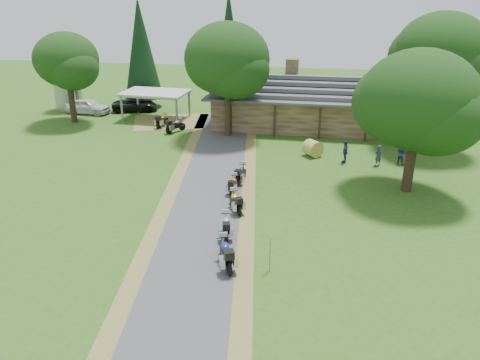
% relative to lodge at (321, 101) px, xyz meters
% --- Properties ---
extents(ground, '(120.00, 120.00, 0.00)m').
position_rel_lodge_xyz_m(ground, '(-6.00, -24.00, -2.45)').
color(ground, '#305718').
rests_on(ground, ground).
extents(driveway, '(51.95, 51.95, 0.00)m').
position_rel_lodge_xyz_m(driveway, '(-6.50, -20.00, -2.45)').
color(driveway, '#414144').
rests_on(driveway, ground).
extents(lodge, '(21.40, 9.40, 4.90)m').
position_rel_lodge_xyz_m(lodge, '(0.00, 0.00, 0.00)').
color(lodge, '#51382A').
rests_on(lodge, ground).
extents(silo, '(3.20, 3.20, 5.92)m').
position_rel_lodge_xyz_m(silo, '(-27.60, 2.01, 0.51)').
color(silo, gray).
rests_on(silo, ground).
extents(carport, '(6.72, 4.70, 2.81)m').
position_rel_lodge_xyz_m(carport, '(-16.62, -0.35, -1.05)').
color(carport, silver).
rests_on(carport, ground).
extents(car_white_sedan, '(3.03, 6.23, 2.02)m').
position_rel_lodge_xyz_m(car_white_sedan, '(-24.55, 0.36, -1.44)').
color(car_white_sedan, silver).
rests_on(car_white_sedan, ground).
extents(car_dark_suv, '(3.71, 5.80, 2.06)m').
position_rel_lodge_xyz_m(car_dark_suv, '(-20.03, 2.34, -1.42)').
color(car_dark_suv, black).
rests_on(car_dark_suv, ground).
extents(motorcycle_row_a, '(1.47, 2.25, 1.47)m').
position_rel_lodge_xyz_m(motorcycle_row_a, '(-3.97, -26.19, -1.72)').
color(motorcycle_row_a, navy).
rests_on(motorcycle_row_a, ground).
extents(motorcycle_row_b, '(1.02, 1.99, 1.30)m').
position_rel_lodge_xyz_m(motorcycle_row_b, '(-4.55, -23.30, -1.80)').
color(motorcycle_row_b, '#9EA0A6').
rests_on(motorcycle_row_b, ground).
extents(motorcycle_row_c, '(1.42, 1.96, 1.29)m').
position_rel_lodge_xyz_m(motorcycle_row_c, '(-4.64, -20.14, -1.80)').
color(motorcycle_row_c, '#C2B102').
rests_on(motorcycle_row_c, ground).
extents(motorcycle_row_d, '(0.58, 1.73, 1.18)m').
position_rel_lodge_xyz_m(motorcycle_row_d, '(-5.29, -17.43, -1.86)').
color(motorcycle_row_d, '#CB3A05').
rests_on(motorcycle_row_d, ground).
extents(motorcycle_row_e, '(0.83, 1.97, 1.31)m').
position_rel_lodge_xyz_m(motorcycle_row_e, '(-5.09, -15.63, -1.80)').
color(motorcycle_row_e, black).
rests_on(motorcycle_row_e, ground).
extents(motorcycle_carport_a, '(0.94, 2.07, 1.37)m').
position_rel_lodge_xyz_m(motorcycle_carport_a, '(-15.05, -3.16, -1.77)').
color(motorcycle_carport_a, '#F2AB0B').
rests_on(motorcycle_carport_a, ground).
extents(motorcycle_carport_b, '(1.64, 2.09, 1.40)m').
position_rel_lodge_xyz_m(motorcycle_carport_b, '(-13.23, -4.71, -1.75)').
color(motorcycle_carport_b, slate).
rests_on(motorcycle_carport_b, ground).
extents(person_a, '(0.66, 0.63, 1.89)m').
position_rel_lodge_xyz_m(person_a, '(4.53, -10.62, -1.50)').
color(person_a, navy).
rests_on(person_a, ground).
extents(person_b, '(0.73, 0.72, 2.09)m').
position_rel_lodge_xyz_m(person_b, '(6.28, -9.96, -1.40)').
color(person_b, navy).
rests_on(person_b, ground).
extents(person_c, '(0.55, 0.67, 2.05)m').
position_rel_lodge_xyz_m(person_c, '(2.09, -10.36, -1.42)').
color(person_c, navy).
rests_on(person_c, ground).
extents(hay_bale, '(1.74, 1.73, 1.29)m').
position_rel_lodge_xyz_m(hay_bale, '(-0.40, -9.27, -1.81)').
color(hay_bale, '#A3893B').
rests_on(hay_bale, ground).
extents(sign_post, '(0.33, 0.05, 1.81)m').
position_rel_lodge_xyz_m(sign_post, '(-1.83, -26.33, -1.54)').
color(sign_post, gray).
rests_on(sign_post, ground).
extents(oak_lodge_left, '(7.38, 7.38, 11.07)m').
position_rel_lodge_xyz_m(oak_lodge_left, '(-8.19, -5.00, 3.09)').
color(oak_lodge_left, '#16340F').
rests_on(oak_lodge_left, ground).
extents(oak_lodge_right, '(7.34, 7.34, 12.62)m').
position_rel_lodge_xyz_m(oak_lodge_right, '(9.10, -5.18, 3.86)').
color(oak_lodge_right, '#16340F').
rests_on(oak_lodge_right, ground).
extents(oak_driveway, '(7.38, 7.38, 9.82)m').
position_rel_lodge_xyz_m(oak_driveway, '(5.98, -15.17, 2.46)').
color(oak_driveway, '#16340F').
rests_on(oak_driveway, ground).
extents(oak_silo, '(6.14, 6.14, 9.93)m').
position_rel_lodge_xyz_m(oak_silo, '(-24.34, -3.07, 2.52)').
color(oak_silo, '#16340F').
rests_on(oak_silo, ground).
extents(cedar_near, '(3.48, 3.48, 12.47)m').
position_rel_lodge_xyz_m(cedar_near, '(-9.46, 2.20, 3.78)').
color(cedar_near, black).
rests_on(cedar_near, ground).
extents(cedar_far, '(4.15, 4.15, 11.68)m').
position_rel_lodge_xyz_m(cedar_far, '(-19.71, 4.49, 3.39)').
color(cedar_far, black).
rests_on(cedar_far, ground).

